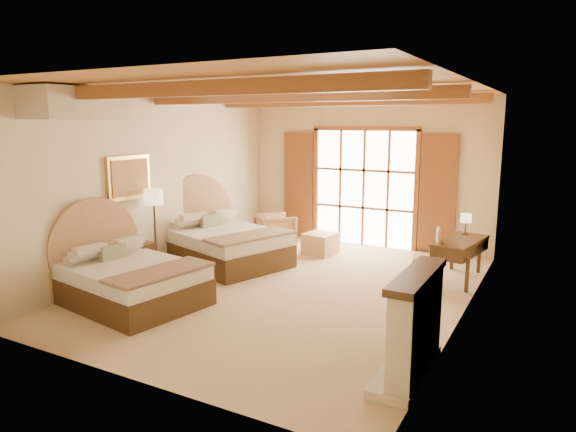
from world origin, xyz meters
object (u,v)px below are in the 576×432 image
Objects in this scene: bed_far at (220,241)px; desk at (459,258)px; nightstand at (134,262)px; bed_near at (125,276)px; armchair at (275,230)px.

bed_far is 1.90× the size of desk.
bed_far is at bearing 86.86° from nightstand.
desk is (4.22, 3.56, -0.02)m from bed_near.
bed_near is 2.47m from bed_far.
nightstand is 5.59m from desk.
bed_near is 3.36× the size of nightstand.
bed_near is 1.07m from nightstand.
armchair is at bearing 100.21° from bed_far.
bed_far is 4.40m from desk.
desk is (4.88, 2.73, 0.05)m from nightstand.
desk is (4.02, -0.62, 0.03)m from armchair.
bed_near is at bearing 127.73° from armchair.
bed_far reaches higher than desk.
desk is (4.26, 1.09, -0.05)m from bed_far.
armchair reaches higher than nightstand.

